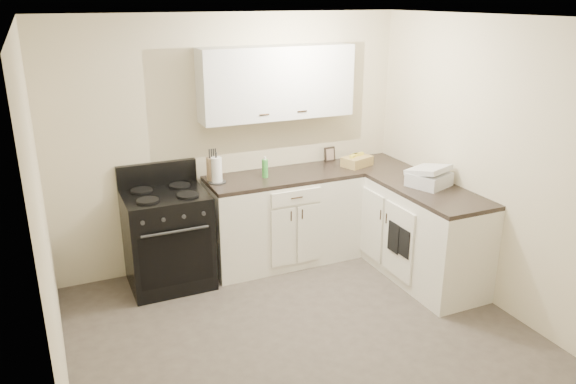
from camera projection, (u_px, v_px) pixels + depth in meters
name	position (u px, v px, depth m)	size (l,w,h in m)	color
floor	(310.00, 345.00, 4.49)	(3.60, 3.60, 0.00)	#473F38
ceiling	(315.00, 18.00, 3.66)	(3.60, 3.60, 0.00)	white
wall_back	(233.00, 142.00, 5.63)	(3.60, 3.60, 0.00)	beige
wall_right	(502.00, 169.00, 4.77)	(3.60, 3.60, 0.00)	beige
wall_left	(46.00, 239.00, 3.38)	(3.60, 3.60, 0.00)	beige
wall_front	(491.00, 322.00, 2.53)	(3.60, 3.60, 0.00)	beige
base_cabinets_back	(283.00, 220.00, 5.80)	(1.55, 0.60, 0.90)	white
base_cabinets_right	(407.00, 226.00, 5.65)	(0.60, 1.90, 0.90)	white
countertop_back	(283.00, 177.00, 5.64)	(1.55, 0.60, 0.04)	black
countertop_right	(410.00, 181.00, 5.50)	(0.60, 1.90, 0.04)	black
upper_cabinets	(277.00, 83.00, 5.47)	(1.55, 0.30, 0.70)	silver
stove	(168.00, 239.00, 5.31)	(0.76, 0.65, 0.92)	black
knife_block	(213.00, 169.00, 5.42)	(0.10, 0.09, 0.23)	tan
paper_towel	(217.00, 170.00, 5.36)	(0.10, 0.10, 0.25)	white
soap_bottle	(265.00, 168.00, 5.53)	(0.06, 0.06, 0.18)	green
picture_frame	(330.00, 154.00, 6.07)	(0.13, 0.02, 0.16)	black
wicker_basket	(357.00, 161.00, 5.91)	(0.30, 0.20, 0.10)	tan
countertop_grill	(429.00, 179.00, 5.29)	(0.34, 0.32, 0.13)	silver
glass_jar	(429.00, 180.00, 5.26)	(0.08, 0.08, 0.13)	silver
oven_mitt_near	(405.00, 243.00, 5.16)	(0.02, 0.15, 0.27)	black
oven_mitt_far	(394.00, 237.00, 5.31)	(0.02, 0.17, 0.29)	black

